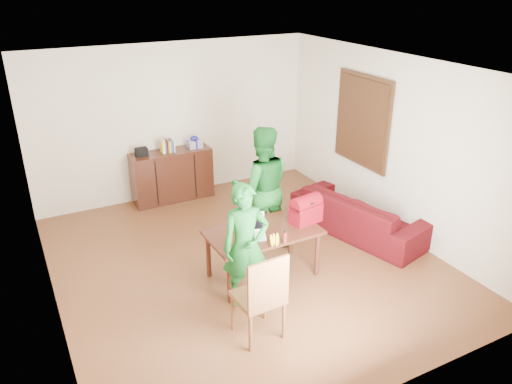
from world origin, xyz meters
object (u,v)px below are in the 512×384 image
person_near (245,246)px  bottle (285,237)px  chair (259,312)px  red_bag (306,212)px  person_far (261,187)px  laptop (251,233)px  table (263,236)px  sofa (359,214)px

person_near → bottle: bearing=10.5°
chair → bottle: bearing=39.5°
person_near → bottle: 0.54m
bottle → red_bag: red_bag is taller
person_far → laptop: (-0.60, -0.85, -0.18)m
chair → laptop: chair is taller
chair → person_near: bearing=73.2°
person_near → red_bag: person_near is taller
table → sofa: bearing=10.9°
person_near → sofa: (2.35, 0.78, -0.47)m
bottle → red_bag: size_ratio=0.42×
sofa → bottle: bearing=99.1°
table → bottle: (0.09, -0.40, 0.17)m
table → sofa: table is taller
bottle → sofa: size_ratio=0.08×
person_far → red_bag: 0.86m
person_far → red_bag: bearing=122.2°
chair → person_near: size_ratio=0.69×
chair → red_bag: (1.23, 0.99, 0.52)m
table → red_bag: bearing=-4.3°
table → person_far: size_ratio=0.80×
chair → person_far: 2.16m
chair → bottle: size_ratio=6.29×
person_far → sofa: bearing=-178.2°
table → chair: chair is taller
laptop → bottle: 0.45m
red_bag → chair: bearing=-150.1°
bottle → sofa: bottle is taller
laptop → red_bag: size_ratio=1.06×
chair → laptop: bearing=64.5°
person_near → person_far: bearing=65.2°
laptop → chair: bearing=-90.4°
chair → sofa: bearing=26.6°
table → red_bag: red_bag is taller
table → person_near: person_near is taller
person_near → red_bag: (1.07, 0.35, 0.05)m
person_far → laptop: size_ratio=4.19×
person_near → person_far: (0.85, 1.18, 0.13)m
bottle → chair: bearing=-137.7°
chair → sofa: size_ratio=0.50×
person_far → red_bag: (0.23, -0.83, -0.08)m
table → laptop: laptop is taller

